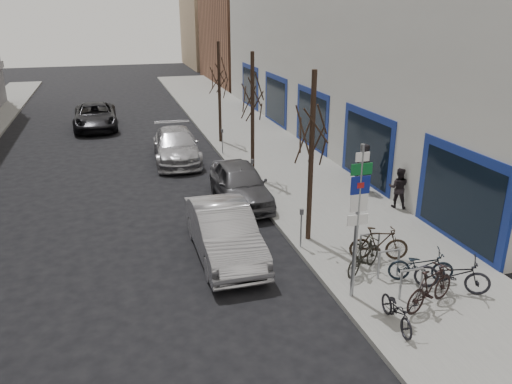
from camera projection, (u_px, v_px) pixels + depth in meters
ground at (263, 315)px, 12.36m from camera, size 120.00×120.00×0.00m
sidewalk_east at (293, 175)px, 22.51m from camera, size 5.00×70.00×0.15m
commercial_building at (458, 46)px, 29.49m from camera, size 20.00×32.00×10.00m
brick_building_far at (270, 41)px, 50.37m from camera, size 12.00×14.00×8.00m
tan_building_far at (238, 29)px, 63.82m from camera, size 13.00×12.00×9.00m
highway_sign_pole at (358, 214)px, 12.12m from camera, size 0.55×0.10×4.20m
bike_rack at (389, 260)px, 13.67m from camera, size 0.66×2.26×0.83m
tree_near at (313, 118)px, 14.76m from camera, size 1.80×1.80×5.50m
tree_mid at (252, 86)px, 20.61m from camera, size 1.80×1.80×5.50m
tree_far at (219, 69)px, 26.45m from camera, size 1.80×1.80×5.50m
meter_front at (301, 224)px, 15.30m from camera, size 0.10×0.08×1.27m
meter_mid at (252, 171)px, 20.25m from camera, size 0.10×0.08×1.27m
meter_back at (222, 139)px, 25.20m from camera, size 0.10×0.08×1.27m
bike_near_left at (397, 308)px, 11.56m from camera, size 0.60×1.57×0.94m
bike_near_right at (430, 287)px, 12.26m from camera, size 1.91×1.17×1.11m
bike_mid_curb at (421, 263)px, 13.47m from camera, size 1.83×1.11×1.07m
bike_mid_inner at (364, 255)px, 13.93m from camera, size 1.68×1.31×1.02m
bike_far_curb at (453, 271)px, 12.96m from camera, size 1.91×1.52×1.16m
bike_far_inner at (379, 243)px, 14.61m from camera, size 1.81×1.04×1.06m
parked_car_front at (224, 232)px, 15.07m from camera, size 1.68×4.81×1.58m
parked_car_mid at (240, 183)px, 19.25m from camera, size 1.89×4.59×1.56m
parked_car_back at (176, 146)px, 24.56m from camera, size 2.45×5.41×1.54m
lane_car at (95, 116)px, 31.18m from camera, size 2.57×5.52×1.53m
pedestrian_near at (363, 167)px, 20.01m from camera, size 0.75×0.52×1.96m
pedestrian_far at (399, 188)px, 18.40m from camera, size 0.69×0.65×1.54m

